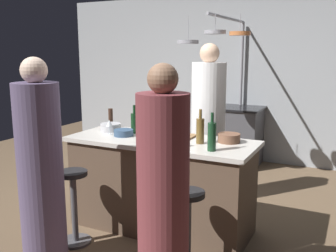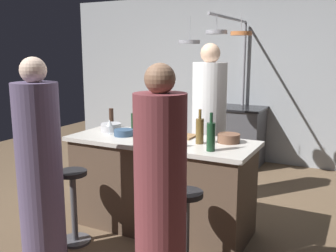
{
  "view_description": "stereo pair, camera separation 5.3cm",
  "coord_description": "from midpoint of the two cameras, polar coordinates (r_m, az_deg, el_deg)",
  "views": [
    {
      "loc": [
        1.63,
        -3.14,
        1.72
      ],
      "look_at": [
        0.0,
        0.15,
        1.0
      ],
      "focal_mm": 40.95,
      "sensor_mm": 36.0,
      "label": 1
    },
    {
      "loc": [
        1.68,
        -3.12,
        1.72
      ],
      "look_at": [
        0.0,
        0.15,
        1.0
      ],
      "focal_mm": 40.95,
      "sensor_mm": 36.0,
      "label": 2
    }
  ],
  "objects": [
    {
      "name": "ground_plane",
      "position": [
        3.94,
        -0.64,
        -14.83
      ],
      "size": [
        9.0,
        9.0,
        0.0
      ],
      "primitive_type": "plane",
      "color": "brown"
    },
    {
      "name": "back_wall",
      "position": [
        6.22,
        11.8,
        6.98
      ],
      "size": [
        6.4,
        0.16,
        2.6
      ],
      "primitive_type": "cube",
      "color": "#9EA3A8",
      "rests_on": "ground_plane"
    },
    {
      "name": "kitchen_island",
      "position": [
        3.76,
        -0.65,
        -8.61
      ],
      "size": [
        1.8,
        0.72,
        0.9
      ],
      "color": "brown",
      "rests_on": "ground_plane"
    },
    {
      "name": "stove_range",
      "position": [
        5.96,
        10.44,
        -1.44
      ],
      "size": [
        0.8,
        0.64,
        0.89
      ],
      "color": "#47474C",
      "rests_on": "ground_plane"
    },
    {
      "name": "chef",
      "position": [
        4.35,
        6.43,
        -0.68
      ],
      "size": [
        0.38,
        0.38,
        1.81
      ],
      "color": "white",
      "rests_on": "ground_plane"
    },
    {
      "name": "bar_stool_right",
      "position": [
        3.05,
        3.18,
        -15.05
      ],
      "size": [
        0.28,
        0.28,
        0.68
      ],
      "color": "#4C4C51",
      "rests_on": "ground_plane"
    },
    {
      "name": "guest_right",
      "position": [
        2.59,
        -0.55,
        -10.58
      ],
      "size": [
        0.35,
        0.35,
        1.65
      ],
      "color": "brown",
      "rests_on": "ground_plane"
    },
    {
      "name": "bar_stool_left",
      "position": [
        3.61,
        -13.44,
        -11.11
      ],
      "size": [
        0.28,
        0.28,
        0.68
      ],
      "color": "#4C4C51",
      "rests_on": "ground_plane"
    },
    {
      "name": "guest_left",
      "position": [
        3.22,
        -18.09,
        -6.48
      ],
      "size": [
        0.35,
        0.35,
        1.68
      ],
      "color": "#594C6B",
      "rests_on": "ground_plane"
    },
    {
      "name": "overhead_pot_rack",
      "position": [
        5.17,
        8.8,
        10.81
      ],
      "size": [
        0.91,
        1.56,
        2.17
      ],
      "color": "gray",
      "rests_on": "ground_plane"
    },
    {
      "name": "cutting_board",
      "position": [
        3.74,
        1.97,
        -1.44
      ],
      "size": [
        0.32,
        0.22,
        0.02
      ],
      "primitive_type": "cube",
      "color": "#997047",
      "rests_on": "kitchen_island"
    },
    {
      "name": "pepper_mill",
      "position": [
        4.2,
        -8.08,
        1.18
      ],
      "size": [
        0.05,
        0.05,
        0.21
      ],
      "primitive_type": "cylinder",
      "color": "#382319",
      "rests_on": "kitchen_island"
    },
    {
      "name": "wine_bottle_green",
      "position": [
        3.2,
        6.88,
        -1.5
      ],
      "size": [
        0.07,
        0.07,
        0.32
      ],
      "color": "#193D23",
      "rests_on": "kitchen_island"
    },
    {
      "name": "wine_bottle_white",
      "position": [
        3.57,
        -3.55,
        -0.16
      ],
      "size": [
        0.07,
        0.07,
        0.32
      ],
      "color": "gray",
      "rests_on": "kitchen_island"
    },
    {
      "name": "wine_bottle_amber",
      "position": [
        3.44,
        5.17,
        -0.67
      ],
      "size": [
        0.07,
        0.07,
        0.31
      ],
      "color": "brown",
      "rests_on": "kitchen_island"
    },
    {
      "name": "wine_bottle_red",
      "position": [
        3.9,
        -4.6,
        0.54
      ],
      "size": [
        0.07,
        0.07,
        0.29
      ],
      "color": "#143319",
      "rests_on": "kitchen_island"
    },
    {
      "name": "wine_glass_near_right_guest",
      "position": [
        3.79,
        -1.57,
        0.21
      ],
      "size": [
        0.07,
        0.07,
        0.15
      ],
      "color": "silver",
      "rests_on": "kitchen_island"
    },
    {
      "name": "wine_glass_near_left_guest",
      "position": [
        3.87,
        -8.31,
        0.33
      ],
      "size": [
        0.07,
        0.07,
        0.15
      ],
      "color": "silver",
      "rests_on": "kitchen_island"
    },
    {
      "name": "wine_glass_by_chef",
      "position": [
        3.32,
        2.1,
        -1.37
      ],
      "size": [
        0.07,
        0.07,
        0.15
      ],
      "color": "silver",
      "rests_on": "kitchen_island"
    },
    {
      "name": "mixing_bowl_wooden",
      "position": [
        3.54,
        9.44,
        -1.8
      ],
      "size": [
        0.21,
        0.21,
        0.08
      ],
      "primitive_type": "cylinder",
      "color": "brown",
      "rests_on": "kitchen_island"
    },
    {
      "name": "mixing_bowl_blue",
      "position": [
        3.79,
        -6.23,
        -0.98
      ],
      "size": [
        0.19,
        0.19,
        0.06
      ],
      "primitive_type": "cylinder",
      "color": "#334C6B",
      "rests_on": "kitchen_island"
    },
    {
      "name": "mixing_bowl_steel",
      "position": [
        4.03,
        -8.1,
        -0.17
      ],
      "size": [
        0.21,
        0.21,
        0.08
      ],
      "primitive_type": "cylinder",
      "color": "#B7B7BC",
      "rests_on": "kitchen_island"
    }
  ]
}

